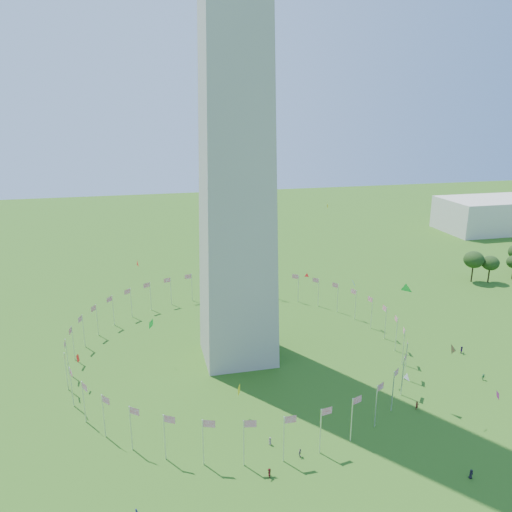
% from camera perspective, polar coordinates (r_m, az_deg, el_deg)
% --- Properties ---
extents(ground, '(600.00, 600.00, 0.00)m').
position_cam_1_polar(ground, '(87.47, 5.22, -26.34)').
color(ground, '#275313').
rests_on(ground, ground).
extents(flag_ring, '(80.24, 80.24, 9.00)m').
position_cam_1_polar(flag_ring, '(125.13, -2.09, -9.44)').
color(flag_ring, silver).
rests_on(flag_ring, ground).
extents(gov_building_east_a, '(50.00, 30.00, 16.00)m').
position_cam_1_polar(gov_building_east_a, '(276.31, 25.39, 4.31)').
color(gov_building_east_a, beige).
rests_on(gov_building_east_a, ground).
extents(crowd, '(92.24, 65.25, 1.93)m').
position_cam_1_polar(crowd, '(91.87, 15.21, -23.73)').
color(crowd, '#262626').
rests_on(crowd, ground).
extents(kites_aloft, '(82.95, 72.66, 34.61)m').
position_cam_1_polar(kites_aloft, '(99.98, 8.83, -8.60)').
color(kites_aloft, green).
rests_on(kites_aloft, ground).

